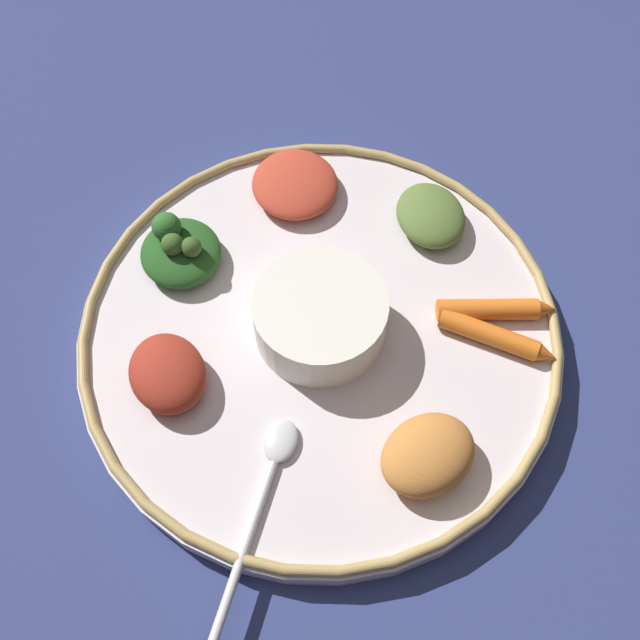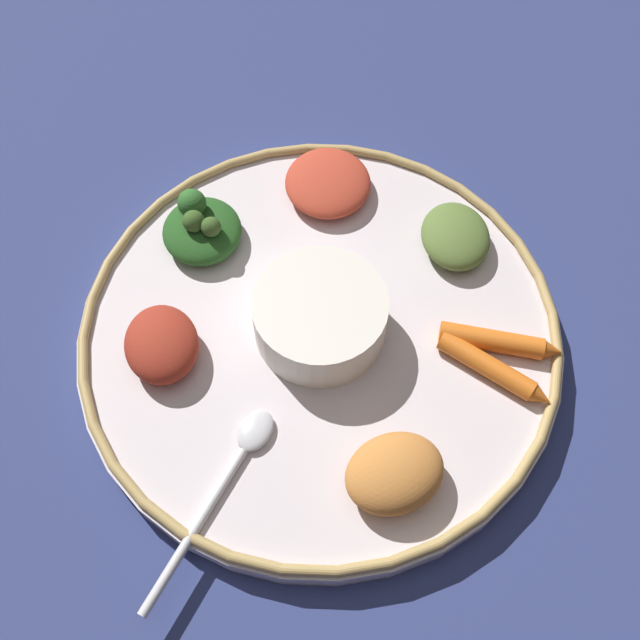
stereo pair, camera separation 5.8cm
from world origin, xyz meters
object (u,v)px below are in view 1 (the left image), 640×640
spoon (265,489)px  greens_pile (179,250)px  carrot_outer (495,309)px  carrot_near_spoon (496,337)px  center_bowl (320,315)px

spoon → greens_pile: (0.21, -0.02, 0.01)m
spoon → greens_pile: size_ratio=1.67×
spoon → carrot_outer: (0.05, -0.22, 0.00)m
spoon → carrot_near_spoon: carrot_near_spoon is taller
spoon → carrot_near_spoon: bearing=-82.5°
carrot_near_spoon → center_bowl: bearing=58.7°
greens_pile → carrot_outer: 0.26m
center_bowl → spoon: (-0.10, 0.09, -0.02)m
spoon → carrot_outer: 0.23m
spoon → greens_pile: bearing=-5.3°
center_bowl → carrot_outer: (-0.05, -0.13, -0.01)m
center_bowl → greens_pile: (0.11, 0.07, -0.01)m
carrot_near_spoon → carrot_outer: same height
spoon → greens_pile: 0.21m
center_bowl → greens_pile: bearing=33.7°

